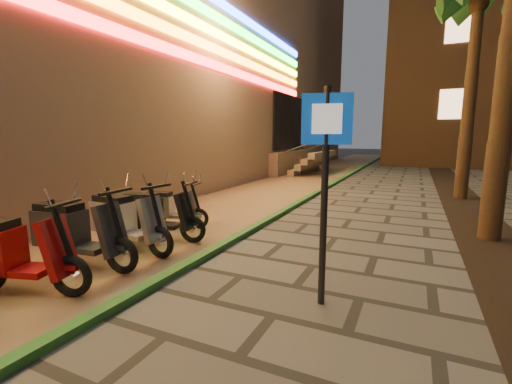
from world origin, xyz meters
The scene contains 10 objects.
parking_strip centered at (-2.60, 10.00, 0.01)m, with size 3.40×60.00×0.01m, color #8C7251.
green_curb centered at (-0.90, 10.00, 0.05)m, with size 0.18×60.00×0.10m, color #276A28.
mall_building centered at (-15.47, 10.02, 7.48)m, with size 24.23×44.00×15.00m.
palm_d centered at (3.60, 12.00, 5.94)m, with size 2.97×3.02×7.16m.
pedestrian_sign centered at (1.26, 3.01, 1.65)m, with size 0.55×0.18×2.55m.
scooter_6 centered at (-2.43, 1.62, 0.54)m, with size 1.77×0.92×1.25m.
scooter_7 centered at (-2.49, 2.59, 0.56)m, with size 1.83×0.68×1.29m.
scooter_8 centered at (-2.40, 3.49, 0.55)m, with size 1.79×0.63×1.26m.
scooter_9 centered at (-2.35, 4.21, 0.52)m, with size 1.70×0.75×1.19m.
scooter_10 centered at (-2.72, 5.09, 0.45)m, with size 1.46×0.72×1.03m.
Camera 1 is at (2.18, -0.84, 2.00)m, focal length 24.00 mm.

